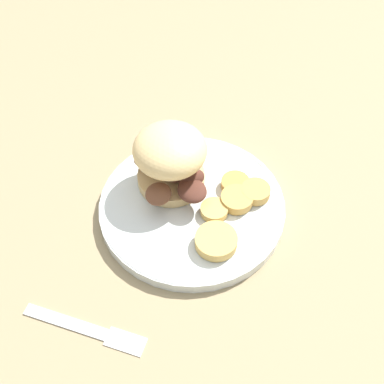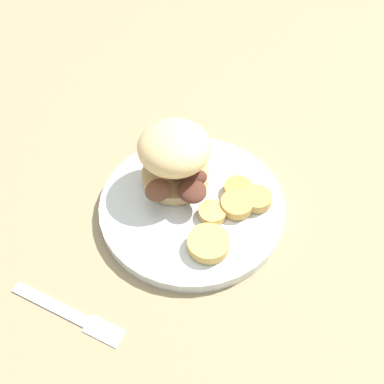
{
  "view_description": "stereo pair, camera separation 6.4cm",
  "coord_description": "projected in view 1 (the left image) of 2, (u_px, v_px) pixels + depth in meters",
  "views": [
    {
      "loc": [
        0.45,
        -0.01,
        0.6
      ],
      "look_at": [
        0.0,
        0.0,
        0.04
      ],
      "focal_mm": 50.0,
      "sensor_mm": 36.0,
      "label": 1
    },
    {
      "loc": [
        0.44,
        0.05,
        0.6
      ],
      "look_at": [
        0.0,
        0.0,
        0.04
      ],
      "focal_mm": 50.0,
      "sensor_mm": 36.0,
      "label": 2
    }
  ],
  "objects": [
    {
      "name": "potato_round_0",
      "position": [
        214.0,
        210.0,
        0.72
      ],
      "size": [
        0.04,
        0.04,
        0.01
      ],
      "primitive_type": "cylinder",
      "color": "tan",
      "rests_on": "dinner_plate"
    },
    {
      "name": "fork",
      "position": [
        86.0,
        328.0,
        0.64
      ],
      "size": [
        0.07,
        0.15,
        0.0
      ],
      "color": "silver",
      "rests_on": "ground_plane"
    },
    {
      "name": "potato_round_3",
      "position": [
        216.0,
        241.0,
        0.69
      ],
      "size": [
        0.06,
        0.06,
        0.01
      ],
      "primitive_type": "cylinder",
      "color": "tan",
      "rests_on": "dinner_plate"
    },
    {
      "name": "ground_plane",
      "position": [
        192.0,
        211.0,
        0.75
      ],
      "size": [
        4.0,
        4.0,
        0.0
      ],
      "primitive_type": "plane",
      "color": "#937F5B"
    },
    {
      "name": "sandwich",
      "position": [
        171.0,
        159.0,
        0.72
      ],
      "size": [
        0.12,
        0.11,
        0.09
      ],
      "color": "tan",
      "rests_on": "dinner_plate"
    },
    {
      "name": "potato_round_4",
      "position": [
        256.0,
        192.0,
        0.74
      ],
      "size": [
        0.04,
        0.04,
        0.01
      ],
      "primitive_type": "cylinder",
      "color": "tan",
      "rests_on": "dinner_plate"
    },
    {
      "name": "potato_round_2",
      "position": [
        237.0,
        198.0,
        0.73
      ],
      "size": [
        0.04,
        0.04,
        0.01
      ],
      "primitive_type": "cylinder",
      "color": "tan",
      "rests_on": "dinner_plate"
    },
    {
      "name": "potato_round_1",
      "position": [
        235.0,
        184.0,
        0.75
      ],
      "size": [
        0.04,
        0.04,
        0.01
      ],
      "primitive_type": "cylinder",
      "color": "#BC8942",
      "rests_on": "dinner_plate"
    },
    {
      "name": "dinner_plate",
      "position": [
        192.0,
        207.0,
        0.74
      ],
      "size": [
        0.26,
        0.26,
        0.02
      ],
      "color": "silver",
      "rests_on": "ground_plane"
    }
  ]
}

